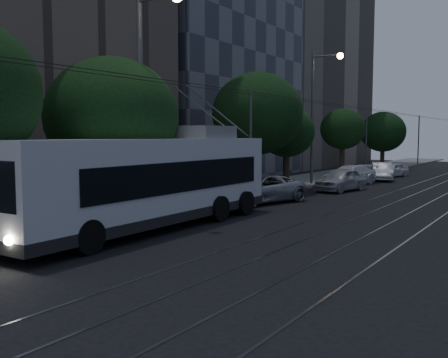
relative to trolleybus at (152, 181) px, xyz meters
name	(u,v)px	position (x,y,z in m)	size (l,w,h in m)	color
ground	(234,243)	(4.10, -0.58, -1.84)	(120.00, 120.00, 0.00)	black
sidewalk	(293,182)	(-3.40, 19.42, -1.77)	(5.00, 90.00, 0.15)	slate
tram_rails	(436,192)	(6.60, 19.42, -1.83)	(4.52, 90.00, 0.02)	gray
overhead_wires	(326,137)	(-0.87, 19.42, 1.63)	(2.23, 90.00, 6.00)	black
building_glass_mid	(187,24)	(-14.90, 21.42, 11.58)	(14.40, 18.40, 26.80)	#393D49
building_tan_far	(289,21)	(-14.90, 41.42, 15.58)	(14.40, 22.40, 34.80)	gray
trolleybus	(152,181)	(0.00, 0.00, 0.00)	(3.03, 13.45, 5.63)	silver
pickup_silver	(259,189)	(-0.20, 8.60, -1.09)	(2.50, 5.42, 1.51)	#A7A9AE
car_white_a	(341,180)	(1.40, 16.47, -1.10)	(1.76, 4.38, 1.49)	#B4B4B8
car_white_b	(349,175)	(0.37, 20.90, -1.14)	(1.97, 4.85, 1.41)	white
car_white_c	(382,172)	(1.35, 25.73, -1.14)	(1.50, 4.29, 1.41)	silver
car_white_d	(392,170)	(1.08, 29.56, -1.23)	(1.45, 3.61, 1.23)	white
tree_1	(112,118)	(-2.40, 0.26, 2.46)	(5.52, 5.52, 6.79)	black
tree_2	(257,114)	(-2.90, 13.11, 3.11)	(5.75, 5.75, 7.55)	black
tree_3	(287,132)	(-2.40, 16.21, 1.97)	(3.82, 3.82, 5.56)	black
tree_4	(343,129)	(-2.79, 27.86, 2.28)	(3.94, 3.94, 5.92)	black
tree_5	(383,132)	(-2.40, 38.63, 2.12)	(4.68, 4.68, 6.08)	black
streetlamp_near	(147,84)	(-0.70, 0.56, 3.76)	(2.26, 0.44, 9.23)	#59595B
streetlamp_far	(318,105)	(-1.29, 18.83, 3.90)	(2.31, 0.44, 9.48)	#59595B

